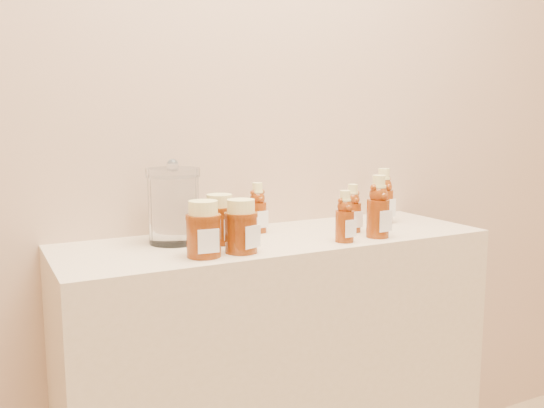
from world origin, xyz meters
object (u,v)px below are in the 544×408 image
bear_bottle_back_left (257,204)px  glass_canister (174,203)px  bear_bottle_front_left (345,213)px  display_table (277,389)px  honey_jar_left (204,229)px

bear_bottle_back_left → glass_canister: bearing=178.8°
glass_canister → bear_bottle_front_left: bearing=-25.8°
bear_bottle_back_left → bear_bottle_front_left: (0.15, -0.22, -0.00)m
bear_bottle_front_left → glass_canister: size_ratio=0.72×
display_table → bear_bottle_back_left: (-0.02, 0.09, 0.53)m
bear_bottle_front_left → glass_canister: (-0.41, 0.20, 0.03)m
bear_bottle_back_left → glass_canister: 0.26m
display_table → glass_canister: glass_canister is taller
bear_bottle_front_left → honey_jar_left: bear_bottle_front_left is taller
honey_jar_left → glass_canister: size_ratio=0.63×
display_table → bear_bottle_front_left: 0.56m
bear_bottle_front_left → honey_jar_left: size_ratio=1.16×
honey_jar_left → glass_canister: bearing=99.7°
bear_bottle_back_left → honey_jar_left: bear_bottle_back_left is taller
bear_bottle_front_left → bear_bottle_back_left: bearing=119.3°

